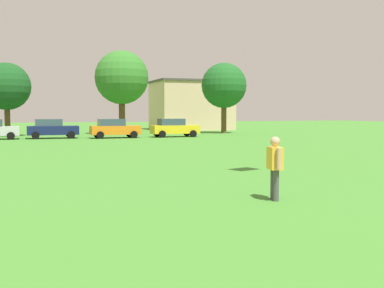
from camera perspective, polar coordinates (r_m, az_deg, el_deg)
ground_plane at (r=29.90m, az=-15.77°, el=-0.69°), size 160.00×160.00×0.00m
adult_bystander at (r=12.49m, az=9.86°, el=-2.20°), size 0.41×0.77×1.65m
parked_car_navy_1 at (r=43.15m, az=-16.38°, el=1.78°), size 4.30×2.02×1.68m
parked_car_orange_2 at (r=42.57m, az=-9.25°, el=1.86°), size 4.30×2.02×1.68m
parked_car_yellow_3 at (r=43.86m, az=-2.16°, el=1.97°), size 4.30×2.02×1.68m
tree_left at (r=48.12m, az=-21.24°, el=6.40°), size 4.43×4.43×6.90m
tree_right at (r=50.19m, az=-8.39°, el=7.82°), size 5.52×5.52×8.61m
tree_far_right at (r=51.93m, az=3.83°, el=6.95°), size 4.86×4.86×7.58m
house_left at (r=62.57m, az=-0.13°, el=4.66°), size 9.80×8.06×6.35m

